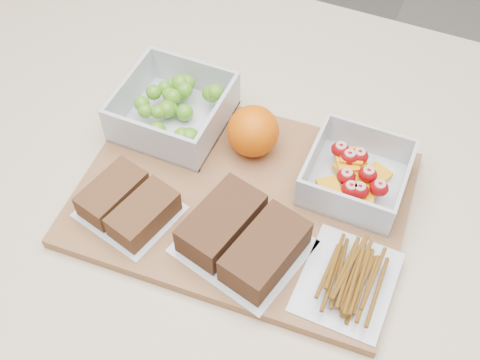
{
  "coord_description": "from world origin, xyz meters",
  "views": [
    {
      "loc": [
        0.2,
        -0.42,
        1.55
      ],
      "look_at": [
        0.01,
        0.02,
        0.93
      ],
      "focal_mm": 45.0,
      "sensor_mm": 36.0,
      "label": 1
    }
  ],
  "objects": [
    {
      "name": "counter",
      "position": [
        0.0,
        0.0,
        0.45
      ],
      "size": [
        1.2,
        0.9,
        0.9
      ],
      "primitive_type": "cube",
      "color": "beige",
      "rests_on": "ground"
    },
    {
      "name": "fruit_container",
      "position": [
        0.15,
        0.07,
        0.94
      ],
      "size": [
        0.12,
        0.12,
        0.05
      ],
      "color": "silver",
      "rests_on": "cutting_board"
    },
    {
      "name": "sandwich_bag_left",
      "position": [
        -0.1,
        -0.08,
        0.93
      ],
      "size": [
        0.13,
        0.12,
        0.04
      ],
      "color": "silver",
      "rests_on": "cutting_board"
    },
    {
      "name": "grape_container",
      "position": [
        -0.11,
        0.08,
        0.94
      ],
      "size": [
        0.14,
        0.14,
        0.06
      ],
      "color": "silver",
      "rests_on": "cutting_board"
    },
    {
      "name": "cutting_board",
      "position": [
        0.02,
        0.0,
        0.91
      ],
      "size": [
        0.44,
        0.32,
        0.02
      ],
      "primitive_type": "cube",
      "rotation": [
        0.0,
        0.0,
        0.06
      ],
      "color": "#90613B",
      "rests_on": "counter"
    },
    {
      "name": "pretzel_bag",
      "position": [
        0.19,
        -0.07,
        0.93
      ],
      "size": [
        0.11,
        0.13,
        0.03
      ],
      "color": "silver",
      "rests_on": "cutting_board"
    },
    {
      "name": "orange",
      "position": [
        0.0,
        0.08,
        0.95
      ],
      "size": [
        0.07,
        0.07,
        0.07
      ],
      "primitive_type": "sphere",
      "color": "#E75E05",
      "rests_on": "cutting_board"
    },
    {
      "name": "sandwich_bag_center",
      "position": [
        0.05,
        -0.07,
        0.94
      ],
      "size": [
        0.17,
        0.16,
        0.04
      ],
      "color": "silver",
      "rests_on": "cutting_board"
    }
  ]
}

